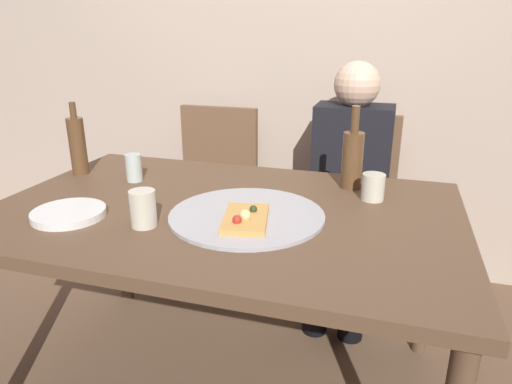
# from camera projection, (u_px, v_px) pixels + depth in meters

# --- Properties ---
(ground_plane) EXTENTS (8.00, 8.00, 0.00)m
(ground_plane) POSITION_uv_depth(u_px,v_px,m) (228.00, 384.00, 1.78)
(ground_plane) COLOR brown
(back_wall) EXTENTS (6.00, 0.10, 2.60)m
(back_wall) POSITION_uv_depth(u_px,v_px,m) (301.00, 29.00, 2.40)
(back_wall) COLOR #BCA893
(back_wall) RESTS_ON ground_plane
(dining_table) EXTENTS (1.54, 0.99, 0.74)m
(dining_table) POSITION_uv_depth(u_px,v_px,m) (224.00, 227.00, 1.55)
(dining_table) COLOR brown
(dining_table) RESTS_ON ground_plane
(pizza_tray) EXTENTS (0.49, 0.49, 0.01)m
(pizza_tray) POSITION_uv_depth(u_px,v_px,m) (247.00, 215.00, 1.45)
(pizza_tray) COLOR #ADADB2
(pizza_tray) RESTS_ON dining_table
(pizza_slice_last) EXTENTS (0.17, 0.24, 0.05)m
(pizza_slice_last) POSITION_uv_depth(u_px,v_px,m) (245.00, 218.00, 1.38)
(pizza_slice_last) COLOR tan
(pizza_slice_last) RESTS_ON pizza_tray
(wine_bottle) EXTENTS (0.07, 0.07, 0.29)m
(wine_bottle) POSITION_uv_depth(u_px,v_px,m) (78.00, 145.00, 1.85)
(wine_bottle) COLOR brown
(wine_bottle) RESTS_ON dining_table
(beer_bottle) EXTENTS (0.08, 0.08, 0.31)m
(beer_bottle) POSITION_uv_depth(u_px,v_px,m) (352.00, 158.00, 1.69)
(beer_bottle) COLOR brown
(beer_bottle) RESTS_ON dining_table
(tumbler_near) EXTENTS (0.06, 0.06, 0.11)m
(tumbler_near) POSITION_uv_depth(u_px,v_px,m) (134.00, 168.00, 1.78)
(tumbler_near) COLOR #B7C6BC
(tumbler_near) RESTS_ON dining_table
(tumbler_far) EXTENTS (0.08, 0.08, 0.09)m
(tumbler_far) POSITION_uv_depth(u_px,v_px,m) (373.00, 187.00, 1.59)
(tumbler_far) COLOR beige
(tumbler_far) RESTS_ON dining_table
(wine_glass) EXTENTS (0.08, 0.08, 0.11)m
(wine_glass) POSITION_uv_depth(u_px,v_px,m) (143.00, 209.00, 1.37)
(wine_glass) COLOR beige
(wine_glass) RESTS_ON dining_table
(plate_stack) EXTENTS (0.23, 0.23, 0.02)m
(plate_stack) POSITION_uv_depth(u_px,v_px,m) (69.00, 213.00, 1.45)
(plate_stack) COLOR white
(plate_stack) RESTS_ON dining_table
(chair_left) EXTENTS (0.44, 0.44, 0.90)m
(chair_left) POSITION_uv_depth(u_px,v_px,m) (212.00, 180.00, 2.52)
(chair_left) COLOR brown
(chair_left) RESTS_ON ground_plane
(chair_right) EXTENTS (0.44, 0.44, 0.90)m
(chair_right) POSITION_uv_depth(u_px,v_px,m) (350.00, 194.00, 2.32)
(chair_right) COLOR brown
(chair_right) RESTS_ON ground_plane
(guest_in_sweater) EXTENTS (0.36, 0.56, 1.17)m
(guest_in_sweater) POSITION_uv_depth(u_px,v_px,m) (349.00, 179.00, 2.14)
(guest_in_sweater) COLOR black
(guest_in_sweater) RESTS_ON ground_plane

